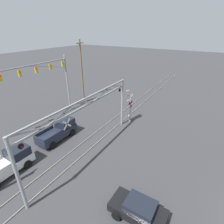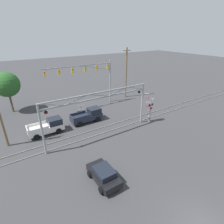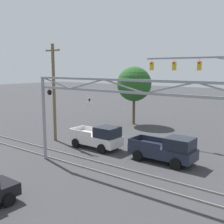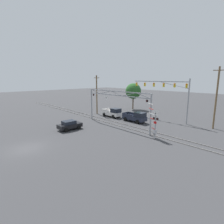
% 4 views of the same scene
% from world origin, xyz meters
% --- Properties ---
extents(rail_track_near, '(80.00, 0.08, 0.10)m').
position_xyz_m(rail_track_near, '(0.00, 15.26, 0.05)').
color(rail_track_near, gray).
rests_on(rail_track_near, ground_plane).
extents(rail_track_far, '(80.00, 0.08, 0.10)m').
position_xyz_m(rail_track_far, '(0.00, 16.69, 0.05)').
color(rail_track_far, gray).
rests_on(rail_track_far, ground_plane).
extents(crossing_gantry, '(14.63, 0.28, 6.22)m').
position_xyz_m(crossing_gantry, '(-0.02, 14.97, 4.44)').
color(crossing_gantry, gray).
rests_on(crossing_gantry, ground_plane).
extents(crossing_signal_mast, '(1.75, 0.35, 4.94)m').
position_xyz_m(crossing_signal_mast, '(8.38, 14.35, 1.95)').
color(crossing_signal_mast, gray).
rests_on(crossing_signal_mast, ground_plane).
extents(traffic_signal_span, '(12.56, 0.39, 8.30)m').
position_xyz_m(traffic_signal_span, '(4.45, 25.23, 5.99)').
color(traffic_signal_span, gray).
rests_on(traffic_signal_span, ground_plane).
extents(pickup_truck_lead, '(4.88, 2.11, 2.02)m').
position_xyz_m(pickup_truck_lead, '(0.51, 19.73, 0.98)').
color(pickup_truck_lead, '#1E2333').
rests_on(pickup_truck_lead, ground_plane).
extents(pickup_truck_following, '(4.71, 2.11, 2.02)m').
position_xyz_m(pickup_truck_following, '(-5.75, 19.49, 0.98)').
color(pickup_truck_following, silver).
rests_on(pickup_truck_following, ground_plane).
extents(sedan_waiting, '(2.06, 3.84, 1.51)m').
position_xyz_m(sedan_waiting, '(-3.61, 7.81, 0.78)').
color(sedan_waiting, black).
rests_on(sedan_waiting, ground_plane).
extents(utility_pole_right, '(1.80, 0.28, 10.20)m').
position_xyz_m(utility_pole_right, '(12.29, 25.83, 5.25)').
color(utility_pole_right, brown).
rests_on(utility_pole_right, ground_plane).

